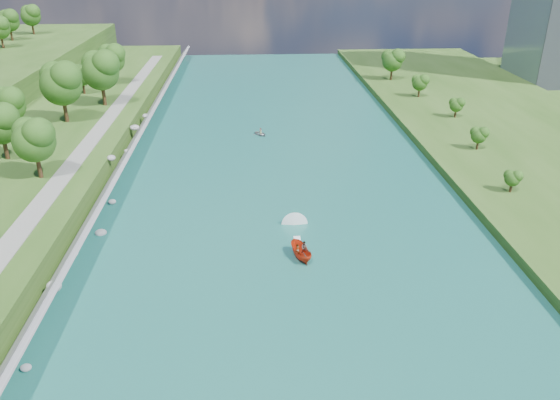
{
  "coord_description": "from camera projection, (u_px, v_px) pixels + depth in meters",
  "views": [
    {
      "loc": [
        -4.31,
        -55.21,
        35.03
      ],
      "look_at": [
        -0.27,
        14.08,
        2.5
      ],
      "focal_mm": 35.0,
      "sensor_mm": 36.0,
      "label": 1
    }
  ],
  "objects": [
    {
      "name": "ground",
      "position": [
        289.0,
        269.0,
        65.0
      ],
      "size": [
        260.0,
        260.0,
        0.0
      ],
      "primitive_type": "plane",
      "color": "#2D5119",
      "rests_on": "ground"
    },
    {
      "name": "river_water",
      "position": [
        280.0,
        198.0,
        83.06
      ],
      "size": [
        55.0,
        240.0,
        0.1
      ],
      "primitive_type": "cube",
      "color": "#175A58",
      "rests_on": "ground"
    },
    {
      "name": "trees_east",
      "position": [
        474.0,
        123.0,
        99.76
      ],
      "size": [
        12.75,
        139.15,
        9.8
      ],
      "color": "#274412",
      "rests_on": "berm_east"
    },
    {
      "name": "riverside_path",
      "position": [
        58.0,
        182.0,
        79.86
      ],
      "size": [
        3.0,
        200.0,
        0.1
      ],
      "primitive_type": "cube",
      "color": "gray",
      "rests_on": "berm_west"
    },
    {
      "name": "riprap_bank",
      "position": [
        105.0,
        194.0,
        80.33
      ],
      "size": [
        4.77,
        236.0,
        4.34
      ],
      "color": "slate",
      "rests_on": "ground"
    },
    {
      "name": "raft",
      "position": [
        261.0,
        133.0,
        110.26
      ],
      "size": [
        3.72,
        3.91,
        1.47
      ],
      "rotation": [
        0.0,
        0.0,
        0.63
      ],
      "color": "gray",
      "rests_on": "river_water"
    },
    {
      "name": "motorboat",
      "position": [
        300.0,
        248.0,
        67.82
      ],
      "size": [
        3.6,
        19.26,
        2.11
      ],
      "rotation": [
        0.0,
        0.0,
        3.44
      ],
      "color": "red",
      "rests_on": "river_water"
    }
  ]
}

